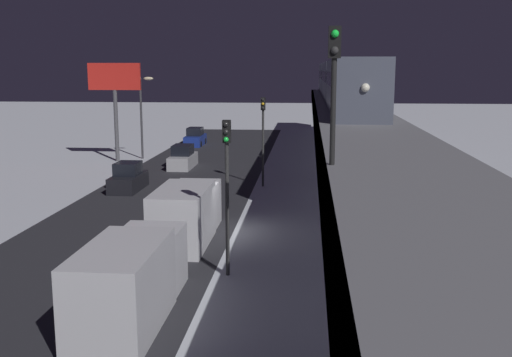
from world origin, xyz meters
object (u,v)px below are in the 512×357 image
sedan_silver_2 (183,158)px  box_truck (187,213)px  sedan_black (128,179)px  traffic_light_mid (263,128)px  delivery_van (131,279)px  commercial_billboard (115,86)px  subway_train (339,80)px  traffic_light_near (227,175)px  rail_signal (334,71)px  sedan_blue (195,138)px

sedan_silver_2 → box_truck: 22.34m
sedan_black → sedan_silver_2: bearing=-100.3°
box_truck → traffic_light_mid: traffic_light_mid is taller
sedan_black → delivery_van: (-6.60, 21.38, 0.55)m
sedan_black → commercial_billboard: size_ratio=0.48×
subway_train → traffic_light_near: size_ratio=8.67×
subway_train → sedan_silver_2: 17.09m
box_truck → delivery_van: (0.00, 9.50, 0.00)m
subway_train → commercial_billboard: (20.32, 4.94, -0.54)m
box_truck → commercial_billboard: (11.58, -24.96, 5.48)m
subway_train → commercial_billboard: subway_train is taller
traffic_light_mid → subway_train: bearing=-110.9°
rail_signal → sedan_black: size_ratio=0.94×
rail_signal → traffic_light_mid: 25.57m
sedan_silver_2 → commercial_billboard: size_ratio=0.52×
sedan_black → commercial_billboard: 15.24m
subway_train → sedan_black: subway_train is taller
delivery_van → traffic_light_mid: size_ratio=1.16×
sedan_blue → traffic_light_near: size_ratio=0.72×
sedan_silver_2 → delivery_van: size_ratio=0.63×
rail_signal → commercial_billboard: 40.19m
rail_signal → traffic_light_mid: bearing=-81.0°
delivery_van → sedan_blue: bearing=-81.9°
sedan_black → rail_signal: bearing=120.2°
box_truck → commercial_billboard: commercial_billboard is taller
subway_train → traffic_light_near: (6.04, 34.94, -3.17)m
subway_train → traffic_light_near: bearing=80.2°
commercial_billboard → traffic_light_mid: bearing=142.7°
subway_train → box_truck: subway_train is taller
rail_signal → sedan_blue: (13.23, -47.88, -7.53)m
subway_train → sedan_black: 24.56m
rail_signal → sedan_blue: size_ratio=0.87×
sedan_black → commercial_billboard: bearing=-69.2°
sedan_black → box_truck: 13.60m
subway_train → sedan_blue: bearing=-25.0°
box_truck → traffic_light_near: (-2.70, 5.04, 2.85)m
traffic_light_near → sedan_silver_2: bearing=-74.4°
traffic_light_mid → commercial_billboard: (14.28, -10.87, 2.63)m
sedan_blue → delivery_van: 47.01m
subway_train → traffic_light_near: 35.60m
sedan_blue → sedan_silver_2: (-1.80, 15.23, 0.01)m
traffic_light_near → box_truck: bearing=-61.8°
box_truck → traffic_light_mid: 14.63m
delivery_van → commercial_billboard: bearing=-71.4°
rail_signal → box_truck: bearing=-58.5°
subway_train → sedan_blue: (15.34, -7.14, -6.58)m
subway_train → traffic_light_near: subway_train is taller
sedan_silver_2 → sedan_blue: bearing=-83.3°
traffic_light_near → commercial_billboard: (14.28, -30.00, 2.63)m
commercial_billboard → sedan_silver_2: bearing=155.1°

